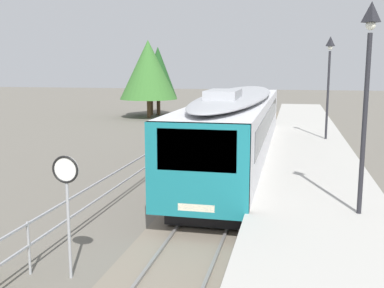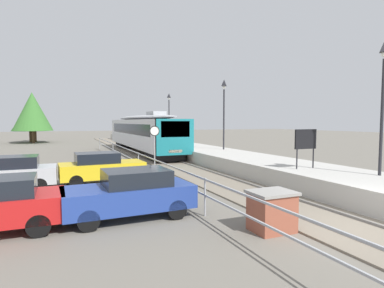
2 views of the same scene
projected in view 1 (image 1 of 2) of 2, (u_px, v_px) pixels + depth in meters
The scene contains 11 objects.
ground_plane at pixel (164, 175), 19.94m from camera, with size 160.00×160.00×0.00m, color #6B665B.
track_rails at pixel (232, 178), 19.30m from camera, with size 3.20×60.00×0.14m.
commuter_train at pixel (238, 123), 20.75m from camera, with size 2.82×18.56×3.74m.
station_platform at pixel (311, 172), 18.53m from camera, with size 3.90×60.00×0.90m, color #B7B5AD.
platform_lamp_mid_platform at pixel (368, 69), 11.26m from camera, with size 0.34×0.34×5.35m.
platform_lamp_far_end at pixel (329, 68), 23.65m from camera, with size 0.34×0.34×5.35m.
speed_limit_sign at pixel (66, 186), 9.83m from camera, with size 0.61×0.10×2.81m.
carpark_fence at pixel (28, 236), 10.23m from camera, with size 0.06×36.06×1.25m.
tree_behind_carpark at pixel (158, 72), 44.52m from camera, with size 3.66×3.66×6.66m.
tree_behind_station_far at pixel (151, 79), 44.28m from camera, with size 5.13×5.13×5.40m.
tree_distant_left at pixel (148, 70), 41.84m from camera, with size 5.32×5.32×7.15m.
Camera 1 is at (2.41, 3.29, 4.66)m, focal length 42.53 mm.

